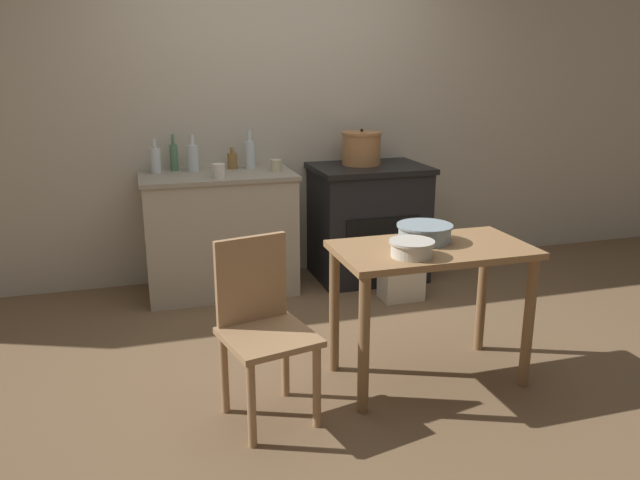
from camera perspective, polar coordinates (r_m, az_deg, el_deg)
ground_plane at (r=3.78m, az=1.82°, el=-10.15°), size 14.00×14.00×0.00m
wall_back at (r=4.93m, az=-4.01°, el=11.45°), size 8.00×0.07×2.55m
counter_cabinet at (r=4.66m, az=-9.17°, el=0.66°), size 1.10×0.63×0.89m
stove at (r=4.92m, az=4.41°, el=1.68°), size 0.87×0.67×0.90m
work_table at (r=3.30m, az=10.14°, el=-2.82°), size 1.01×0.55×0.75m
chair at (r=2.99m, az=-5.32°, el=-7.67°), size 0.48×0.48×0.87m
flour_sack at (r=4.54m, az=7.45°, el=-3.17°), size 0.29×0.21×0.37m
stock_pot at (r=4.85m, az=3.81°, el=8.37°), size 0.31×0.31×0.28m
mixing_bowl_large at (r=3.33m, az=9.54°, el=0.73°), size 0.30×0.30×0.09m
mixing_bowl_small at (r=3.07m, az=8.38°, el=-0.68°), size 0.22×0.22×0.08m
bottle_far_left at (r=4.65m, az=-14.83°, el=7.10°), size 0.08×0.08×0.25m
bottle_left at (r=4.71m, az=-13.22°, el=7.41°), size 0.06×0.06×0.26m
bottle_mid_left at (r=4.67m, az=-11.54°, el=7.44°), size 0.08×0.08×0.26m
bottle_center_left at (r=4.72m, az=-6.42°, el=7.84°), size 0.08×0.08×0.29m
bottle_center at (r=4.73m, az=-8.02°, el=7.21°), size 0.07×0.07×0.16m
cup_center_right at (r=4.37m, az=-9.26°, el=6.27°), size 0.09×0.09×0.10m
cup_mid_right at (r=4.59m, az=-4.07°, el=6.82°), size 0.08×0.08×0.08m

